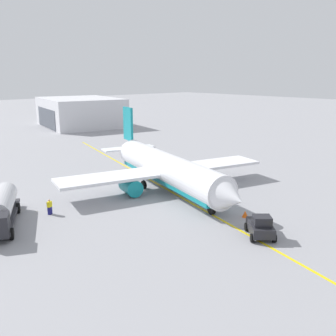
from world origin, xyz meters
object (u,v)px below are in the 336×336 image
object	(u,v)px
refueling_worker	(50,207)
safety_cone_nose	(245,214)
airplane	(166,169)
pushback_tug	(261,227)
fuel_tanker	(1,208)

from	to	relation	value
refueling_worker	safety_cone_nose	xyz separation A→B (m)	(14.70, 15.18, -0.46)
airplane	pushback_tug	xyz separation A→B (m)	(17.24, -3.45, -1.74)
airplane	safety_cone_nose	world-z (taller)	airplane
fuel_tanker	pushback_tug	size ratio (longest dim) A/B	2.75
refueling_worker	safety_cone_nose	bearing A→B (deg)	45.92
refueling_worker	safety_cone_nose	world-z (taller)	refueling_worker
safety_cone_nose	airplane	bearing A→B (deg)	178.01
fuel_tanker	refueling_worker	world-z (taller)	fuel_tanker
pushback_tug	safety_cone_nose	distance (m)	5.05
fuel_tanker	airplane	bearing A→B (deg)	84.63
airplane	refueling_worker	bearing A→B (deg)	-95.39
fuel_tanker	refueling_worker	bearing A→B (deg)	84.70
airplane	fuel_tanker	bearing A→B (deg)	-95.37
pushback_tug	refueling_worker	distance (m)	22.34
fuel_tanker	refueling_worker	xyz separation A→B (m)	(0.45, 4.86, -0.91)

